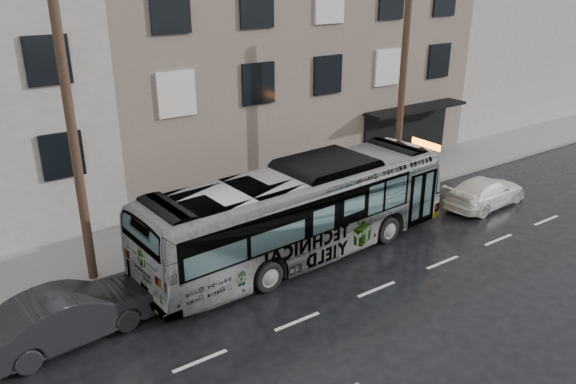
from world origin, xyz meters
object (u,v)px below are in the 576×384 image
at_px(dark_sedan, 70,315).
at_px(bus, 300,212).
at_px(utility_pole_front, 402,95).
at_px(sign_post, 413,162).
at_px(white_sedan, 485,192).
at_px(utility_pole_rear, 75,149).

bearing_deg(dark_sedan, bus, -94.20).
height_order(utility_pole_front, sign_post, utility_pole_front).
xyz_separation_m(bus, dark_sedan, (-8.26, -0.43, -0.94)).
xyz_separation_m(white_sedan, dark_sedan, (-17.70, 0.44, 0.14)).
relative_size(bus, white_sedan, 2.80).
bearing_deg(sign_post, dark_sedan, -170.26).
bearing_deg(white_sedan, utility_pole_rear, 74.19).
relative_size(sign_post, dark_sedan, 0.51).
xyz_separation_m(utility_pole_front, utility_pole_rear, (-14.00, 0.00, 0.00)).
relative_size(utility_pole_rear, sign_post, 3.75).
distance_m(utility_pole_front, bus, 8.12).
bearing_deg(utility_pole_front, dark_sedan, -169.58).
distance_m(utility_pole_rear, white_sedan, 17.07).
relative_size(sign_post, white_sedan, 0.54).
distance_m(utility_pole_rear, bus, 7.80).
relative_size(utility_pole_front, utility_pole_rear, 1.00).
bearing_deg(bus, utility_pole_front, -75.07).
distance_m(bus, white_sedan, 9.55).
bearing_deg(utility_pole_front, white_sedan, -55.33).
relative_size(utility_pole_front, bus, 0.73).
bearing_deg(dark_sedan, utility_pole_rear, -33.98).
bearing_deg(utility_pole_rear, utility_pole_front, 0.00).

